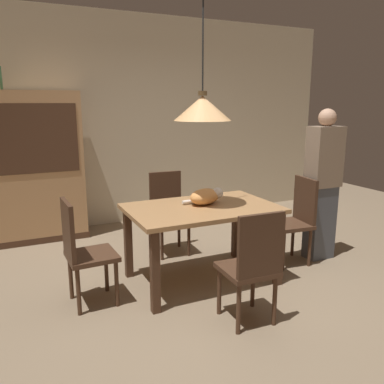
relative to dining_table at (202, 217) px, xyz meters
name	(u,v)px	position (x,y,z in m)	size (l,w,h in m)	color
ground	(217,295)	(-0.02, -0.35, -0.65)	(10.00, 10.00, 0.00)	#847056
back_wall	(129,121)	(-0.02, 2.30, 0.80)	(6.40, 0.10, 2.90)	beige
dining_table	(202,217)	(0.00, 0.00, 0.00)	(1.40, 0.90, 0.75)	#A87A4C
chair_right_side	(296,217)	(1.13, -0.01, -0.14)	(0.44, 0.44, 0.93)	#472D1E
chair_far_back	(168,209)	(0.00, 0.88, -0.14)	(0.42, 0.42, 0.93)	#472D1E
chair_near_front	(253,263)	(0.00, -0.88, -0.14)	(0.41, 0.41, 0.93)	#472D1E
chair_left_side	(82,248)	(-1.13, 0.00, -0.14)	(0.42, 0.42, 0.93)	#472D1E
cat_sleeping	(206,196)	(0.08, 0.07, 0.18)	(0.41, 0.33, 0.16)	#E59951
pendant_lamp	(203,108)	(0.00, 0.00, 1.01)	(0.52, 0.52, 1.30)	#E0A86B
hutch_bookcase	(37,170)	(-1.31, 1.97, 0.24)	(1.12, 0.45, 1.85)	tan
book_green_slim	(1,78)	(-1.61, 1.97, 1.33)	(0.03, 0.20, 0.26)	#427A4C
person_standing	(322,185)	(1.46, -0.02, 0.18)	(0.36, 0.22, 1.65)	#4C515B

